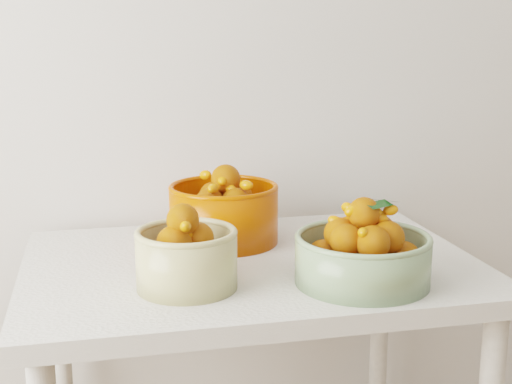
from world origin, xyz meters
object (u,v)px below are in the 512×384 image
bowl_cream (186,256)px  bowl_orange (224,212)px  table (251,301)px  bowl_green (364,254)px

bowl_cream → bowl_orange: size_ratio=0.67×
table → bowl_orange: (-0.03, 0.16, 0.17)m
table → bowl_green: 0.31m
bowl_orange → bowl_green: bearing=-57.6°
table → bowl_cream: bowl_cream is taller
bowl_green → bowl_orange: size_ratio=0.94×
table → bowl_cream: bearing=-138.7°
bowl_cream → bowl_green: bowl_green is taller
bowl_cream → bowl_green: 0.36m
bowl_cream → bowl_orange: (0.13, 0.30, 0.01)m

